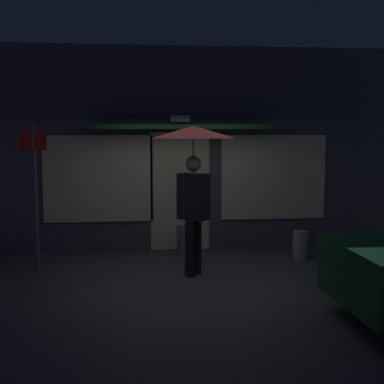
% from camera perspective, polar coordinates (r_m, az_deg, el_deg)
% --- Properties ---
extents(ground_plane, '(18.00, 18.00, 0.00)m').
position_cam_1_polar(ground_plane, '(8.48, 0.06, -8.95)').
color(ground_plane, '#423F44').
extents(building_facade, '(8.48, 1.00, 3.78)m').
position_cam_1_polar(building_facade, '(10.51, -1.31, 4.38)').
color(building_facade, '#4C4C56').
rests_on(building_facade, ground).
extents(person_with_umbrella, '(1.28, 1.28, 2.30)m').
position_cam_1_polar(person_with_umbrella, '(8.46, 0.13, 3.77)').
color(person_with_umbrella, black).
rests_on(person_with_umbrella, ground).
extents(street_sign_post, '(0.40, 0.07, 2.32)m').
position_cam_1_polar(street_sign_post, '(9.05, -15.80, 0.30)').
color(street_sign_post, '#595B60').
rests_on(street_sign_post, ground).
extents(sidewalk_bollard, '(0.28, 0.28, 0.55)m').
position_cam_1_polar(sidewalk_bollard, '(10.04, -0.80, -4.92)').
color(sidewalk_bollard, slate).
rests_on(sidewalk_bollard, ground).
extents(sidewalk_bollard_2, '(0.26, 0.26, 0.49)m').
position_cam_1_polar(sidewalk_bollard_2, '(9.89, 11.04, -5.38)').
color(sidewalk_bollard_2, '#9E998E').
rests_on(sidewalk_bollard_2, ground).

